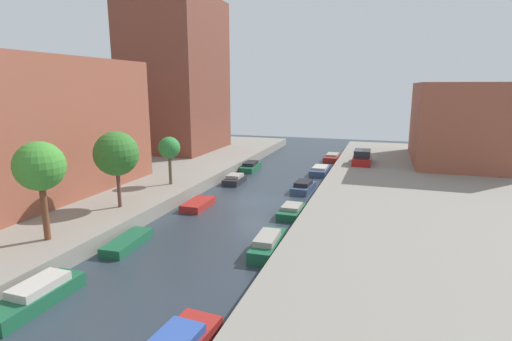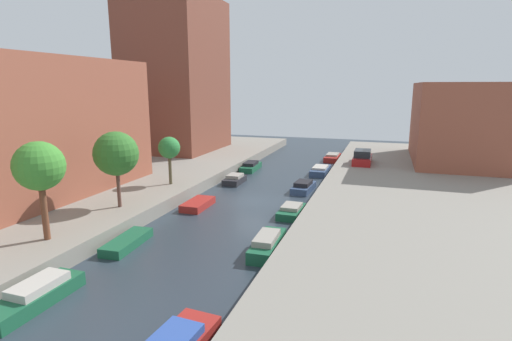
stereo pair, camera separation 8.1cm
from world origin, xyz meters
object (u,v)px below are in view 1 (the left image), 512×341
at_px(street_tree_0, 40,167).
at_px(moored_boat_right_1, 268,244).
at_px(moored_boat_left_0, 36,296).
at_px(moored_boat_right_4, 320,170).
at_px(parked_car, 362,158).
at_px(street_tree_1, 116,154).
at_px(low_block_right, 463,123).
at_px(apartment_tower_far, 176,76).
at_px(moored_boat_right_2, 292,211).
at_px(street_tree_2, 169,148).
at_px(moored_boat_right_3, 304,187).
at_px(moored_boat_left_1, 128,242).
at_px(moored_boat_left_4, 251,166).
at_px(moored_boat_left_2, 198,204).
at_px(moored_boat_left_3, 235,179).
at_px(moored_boat_right_5, 332,157).

height_order(street_tree_0, moored_boat_right_1, street_tree_0).
relative_size(moored_boat_left_0, moored_boat_right_4, 0.99).
bearing_deg(parked_car, street_tree_1, -124.94).
bearing_deg(low_block_right, apartment_tower_far, -177.06).
xyz_separation_m(street_tree_1, moored_boat_right_2, (11.10, 4.81, -4.39)).
relative_size(apartment_tower_far, street_tree_2, 4.68).
xyz_separation_m(apartment_tower_far, moored_boat_right_1, (20.05, -26.23, -10.05)).
xyz_separation_m(moored_boat_left_0, moored_boat_right_2, (7.67, 15.22, -0.09)).
xyz_separation_m(moored_boat_right_1, moored_boat_right_4, (-0.43, 21.40, -0.07)).
distance_m(parked_car, moored_boat_left_0, 33.96).
bearing_deg(moored_boat_right_3, street_tree_2, -155.24).
bearing_deg(low_block_right, moored_boat_right_2, -123.57).
distance_m(street_tree_0, parked_car, 31.77).
height_order(street_tree_2, moored_boat_right_2, street_tree_2).
distance_m(moored_boat_left_1, moored_boat_left_4, 22.78).
height_order(apartment_tower_far, street_tree_1, apartment_tower_far).
distance_m(street_tree_0, moored_boat_left_2, 12.31).
bearing_deg(moored_boat_left_0, moored_boat_right_2, 63.24).
height_order(low_block_right, street_tree_2, low_block_right).
distance_m(moored_boat_left_0, moored_boat_left_1, 6.64).
bearing_deg(moored_boat_right_4, moored_boat_right_3, -92.04).
height_order(street_tree_0, parked_car, street_tree_0).
height_order(parked_car, moored_boat_left_2, parked_car).
bearing_deg(moored_boat_left_1, moored_boat_left_3, 88.64).
distance_m(low_block_right, street_tree_0, 41.04).
relative_size(parked_car, moored_boat_right_4, 1.04).
xyz_separation_m(low_block_right, moored_boat_right_1, (-13.95, -27.98, -4.84)).
xyz_separation_m(low_block_right, street_tree_0, (-25.21, -32.39, -0.25)).
distance_m(street_tree_0, street_tree_2, 13.25).
distance_m(low_block_right, moored_boat_right_4, 16.56).
bearing_deg(moored_boat_left_4, moored_boat_left_3, -85.37).
xyz_separation_m(street_tree_1, moored_boat_left_3, (3.64, 12.67, -4.36)).
bearing_deg(moored_boat_right_2, moored_boat_right_3, 94.39).
height_order(moored_boat_right_4, moored_boat_right_5, moored_boat_right_5).
height_order(street_tree_1, moored_boat_left_2, street_tree_1).
relative_size(low_block_right, moored_boat_right_1, 3.57).
height_order(moored_boat_right_1, moored_boat_right_3, moored_boat_right_1).
bearing_deg(moored_boat_left_2, apartment_tower_far, 122.21).
distance_m(moored_boat_left_2, moored_boat_left_4, 14.62).
bearing_deg(moored_boat_right_1, moored_boat_left_0, -132.64).
height_order(parked_car, moored_boat_right_2, parked_car).
relative_size(street_tree_0, moored_boat_left_0, 1.23).
xyz_separation_m(street_tree_2, moored_boat_right_2, (11.10, -2.11, -3.75)).
bearing_deg(moored_boat_left_4, street_tree_2, -104.49).
xyz_separation_m(moored_boat_left_2, moored_boat_left_3, (-0.14, 8.27, 0.10)).
distance_m(moored_boat_left_2, moored_boat_right_4, 16.67).
height_order(moored_boat_right_1, moored_boat_right_2, moored_boat_right_1).
distance_m(moored_boat_left_3, moored_boat_left_4, 6.36).
height_order(apartment_tower_far, moored_boat_right_2, apartment_tower_far).
relative_size(street_tree_0, moored_boat_right_4, 1.21).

